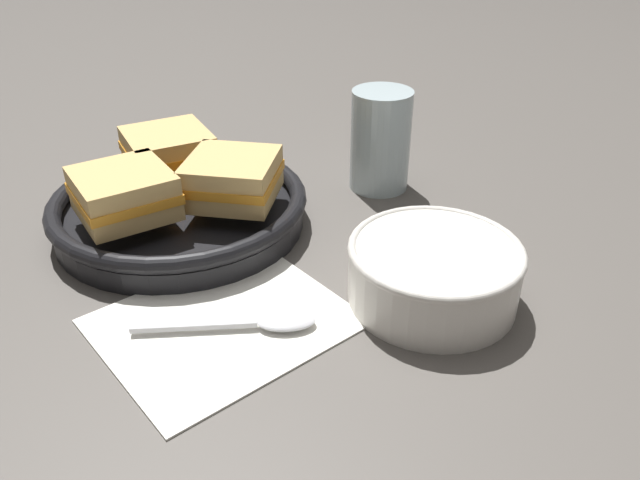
% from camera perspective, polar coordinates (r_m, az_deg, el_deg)
% --- Properties ---
extents(ground_plane, '(4.00, 4.00, 0.00)m').
position_cam_1_polar(ground_plane, '(0.62, -2.38, -3.43)').
color(ground_plane, '#56514C').
extents(napkin, '(0.23, 0.20, 0.00)m').
position_cam_1_polar(napkin, '(0.56, -8.81, -7.33)').
color(napkin, white).
rests_on(napkin, ground_plane).
extents(soup_bowl, '(0.16, 0.16, 0.06)m').
position_cam_1_polar(soup_bowl, '(0.58, 10.36, -2.66)').
color(soup_bowl, silver).
rests_on(soup_bowl, ground_plane).
extents(spoon, '(0.15, 0.09, 0.01)m').
position_cam_1_polar(spoon, '(0.55, -5.40, -7.51)').
color(spoon, silver).
rests_on(spoon, napkin).
extents(skillet, '(0.28, 0.28, 0.04)m').
position_cam_1_polar(skillet, '(0.71, -12.67, 2.79)').
color(skillet, black).
rests_on(skillet, ground_plane).
extents(sandwich_near_left, '(0.13, 0.13, 0.05)m').
position_cam_1_polar(sandwich_near_left, '(0.67, -8.03, 5.62)').
color(sandwich_near_left, '#DBB26B').
rests_on(sandwich_near_left, skillet).
extents(sandwich_near_right, '(0.10, 0.10, 0.05)m').
position_cam_1_polar(sandwich_near_right, '(0.75, -13.70, 7.93)').
color(sandwich_near_right, '#DBB26B').
rests_on(sandwich_near_right, skillet).
extents(sandwich_far_left, '(0.09, 0.09, 0.05)m').
position_cam_1_polar(sandwich_far_left, '(0.66, -17.48, 4.10)').
color(sandwich_far_left, '#DBB26B').
rests_on(sandwich_far_left, skillet).
extents(drinking_glass, '(0.07, 0.07, 0.12)m').
position_cam_1_polar(drinking_glass, '(0.77, 5.55, 9.06)').
color(drinking_glass, silver).
rests_on(drinking_glass, ground_plane).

